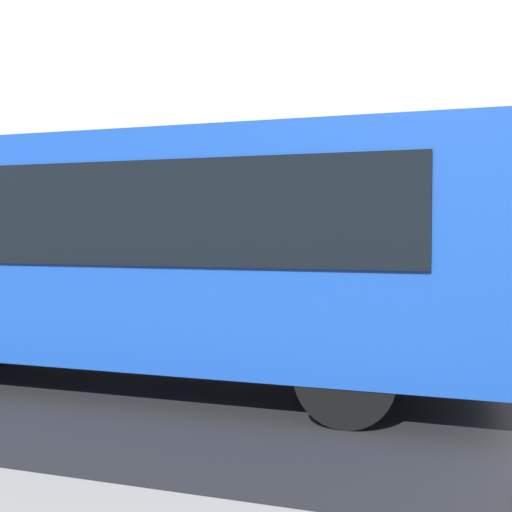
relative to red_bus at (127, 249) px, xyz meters
The scene contains 2 objects.
building_facade_far 9.43m from the red_bus, 124.56° to the right, with size 28.00×1.55×12.00m.
red_bus is the anchor object (origin of this frame).
Camera 1 is at (0.60, 7.40, 1.91)m, focal length 45.26 mm.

